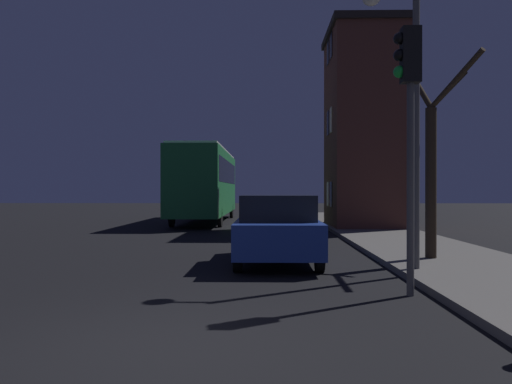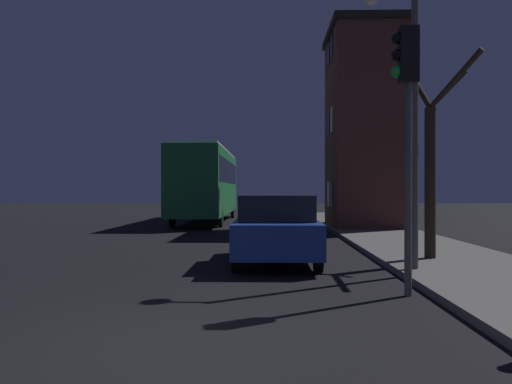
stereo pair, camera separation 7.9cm
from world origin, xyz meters
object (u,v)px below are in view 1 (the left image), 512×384
object	(u,v)px
streetlamp	(399,76)
traffic_light	(409,103)
bare_tree	(432,160)
car_near_lane	(277,228)
bus	(206,180)
car_mid_lane	(266,214)

from	to	relation	value
streetlamp	traffic_light	size ratio (longest dim) A/B	1.31
streetlamp	bare_tree	bearing A→B (deg)	53.23
streetlamp	traffic_light	bearing A→B (deg)	-100.70
bare_tree	car_near_lane	size ratio (longest dim) A/B	1.21
traffic_light	car_near_lane	world-z (taller)	traffic_light
bus	bare_tree	bearing A→B (deg)	-64.86
bare_tree	car_near_lane	xyz separation A→B (m)	(-3.62, -0.01, -1.61)
streetlamp	bus	size ratio (longest dim) A/B	0.48
streetlamp	bare_tree	distance (m)	2.55
traffic_light	bare_tree	size ratio (longest dim) A/B	0.88
traffic_light	car_near_lane	bearing A→B (deg)	119.89
bus	car_mid_lane	distance (m)	7.49
car_mid_lane	traffic_light	bearing A→B (deg)	-79.37
car_near_lane	car_mid_lane	world-z (taller)	car_near_lane
bare_tree	car_mid_lane	distance (m)	9.61
streetlamp	bus	bearing A→B (deg)	109.48
bare_tree	bus	world-z (taller)	bare_tree
streetlamp	car_mid_lane	world-z (taller)	streetlamp
streetlamp	bus	xyz separation A→B (m)	(-5.94, 16.80, -1.75)
traffic_light	bare_tree	world-z (taller)	bare_tree
traffic_light	bus	world-z (taller)	traffic_light
bus	streetlamp	bearing A→B (deg)	-70.52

